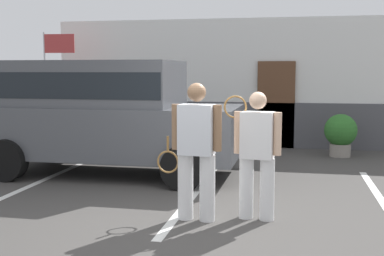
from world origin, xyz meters
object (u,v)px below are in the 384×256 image
at_px(parked_suv, 106,111).
at_px(tennis_player_man, 196,150).
at_px(potted_plant_by_porch, 341,133).
at_px(tennis_player_woman, 257,153).
at_px(flag_pole, 52,67).

bearing_deg(parked_suv, tennis_player_man, -48.61).
bearing_deg(tennis_player_man, parked_suv, -44.44).
xyz_separation_m(parked_suv, potted_plant_by_porch, (4.35, 2.75, -0.63)).
distance_m(tennis_player_woman, potted_plant_by_porch, 5.26).
height_order(parked_suv, potted_plant_by_porch, parked_suv).
bearing_deg(flag_pole, tennis_player_woman, -43.65).
height_order(tennis_player_man, tennis_player_woman, tennis_player_man).
bearing_deg(tennis_player_man, potted_plant_by_porch, -108.21).
bearing_deg(tennis_player_woman, flag_pole, -36.00).
height_order(tennis_player_woman, potted_plant_by_porch, tennis_player_woman).
bearing_deg(potted_plant_by_porch, flag_pole, 179.51).
bearing_deg(parked_suv, tennis_player_woman, -37.94).
bearing_deg(flag_pole, parked_suv, -48.81).
relative_size(parked_suv, flag_pole, 1.65).
bearing_deg(potted_plant_by_porch, tennis_player_woman, -106.19).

